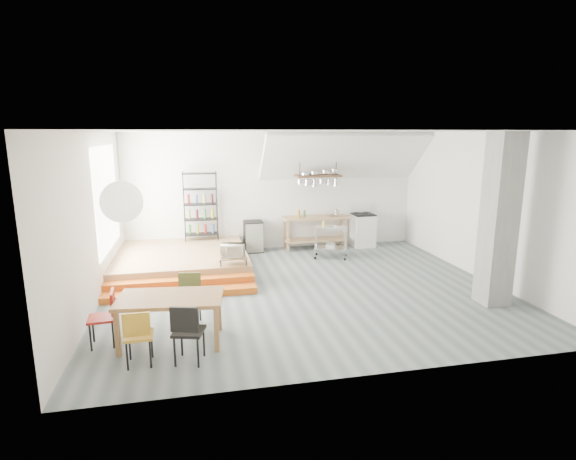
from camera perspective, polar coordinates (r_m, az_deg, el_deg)
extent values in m
plane|color=#546062|center=(9.42, 2.07, -7.43)|extent=(8.00, 8.00, 0.00)
cube|color=silver|center=(12.39, -1.81, 4.95)|extent=(8.00, 0.04, 3.20)
cube|color=silver|center=(8.93, -23.61, 1.09)|extent=(0.04, 7.00, 3.20)
cube|color=silver|center=(10.70, 23.43, 2.80)|extent=(0.04, 7.00, 3.20)
cube|color=white|center=(8.87, 2.23, 12.43)|extent=(8.00, 7.00, 0.02)
cube|color=white|center=(12.18, 7.14, 9.23)|extent=(4.40, 1.44, 1.32)
cube|color=white|center=(10.35, -21.99, 3.75)|extent=(0.02, 2.50, 2.20)
cube|color=olive|center=(11.01, -13.28, -3.74)|extent=(3.00, 3.00, 0.40)
cube|color=#C05816|center=(9.19, -13.45, -7.82)|extent=(3.00, 0.35, 0.13)
cube|color=#C05816|center=(9.50, -13.43, -6.74)|extent=(3.00, 0.35, 0.27)
cube|color=gray|center=(9.10, 25.22, 1.14)|extent=(0.50, 0.50, 3.20)
cube|color=olive|center=(12.41, 3.50, 1.58)|extent=(1.80, 0.60, 0.06)
cube|color=olive|center=(12.54, 3.47, -1.25)|extent=(1.70, 0.55, 0.04)
cube|color=olive|center=(12.94, 6.72, -0.07)|extent=(0.06, 0.06, 0.86)
cube|color=olive|center=(12.52, -0.41, -0.40)|extent=(0.06, 0.06, 0.86)
cube|color=olive|center=(12.54, 7.36, -0.49)|extent=(0.06, 0.06, 0.86)
cube|color=olive|center=(12.10, 0.01, -0.85)|extent=(0.06, 0.06, 0.86)
cube|color=white|center=(12.93, 9.47, -0.07)|extent=(0.60, 0.60, 0.90)
cube|color=black|center=(12.84, 9.54, 1.98)|extent=(0.58, 0.58, 0.03)
cube|color=white|center=(13.08, 9.11, 2.75)|extent=(0.60, 0.05, 0.25)
cylinder|color=black|center=(13.02, 9.89, 2.21)|extent=(0.18, 0.18, 0.02)
cylinder|color=black|center=(12.92, 8.74, 2.17)|extent=(0.18, 0.18, 0.02)
cylinder|color=black|center=(12.76, 10.36, 2.00)|extent=(0.18, 0.18, 0.02)
cylinder|color=black|center=(12.66, 9.18, 1.96)|extent=(0.18, 0.18, 0.02)
cube|color=#3E2418|center=(12.06, 3.83, 6.88)|extent=(1.20, 0.50, 0.05)
cylinder|color=black|center=(11.89, 1.52, 9.61)|extent=(0.02, 0.02, 1.15)
cylinder|color=black|center=(12.16, 6.17, 9.60)|extent=(0.02, 0.02, 1.15)
cylinder|color=silver|center=(11.90, 1.55, 6.15)|extent=(0.16, 0.16, 0.12)
cylinder|color=silver|center=(11.95, 2.49, 6.08)|extent=(0.20, 0.20, 0.16)
cylinder|color=silver|center=(12.00, 3.42, 6.00)|extent=(0.16, 0.16, 0.20)
cylinder|color=silver|center=(12.05, 4.35, 6.20)|extent=(0.20, 0.20, 0.12)
cylinder|color=silver|center=(12.11, 5.26, 6.12)|extent=(0.16, 0.16, 0.16)
cylinder|color=silver|center=(12.17, 6.16, 6.04)|extent=(0.20, 0.20, 0.20)
cylinder|color=black|center=(12.14, -9.07, 3.22)|extent=(0.02, 0.02, 1.80)
cylinder|color=black|center=(12.13, -13.04, 3.05)|extent=(0.02, 0.02, 1.80)
cylinder|color=black|center=(11.78, -8.98, 2.96)|extent=(0.02, 0.02, 1.80)
cylinder|color=black|center=(11.77, -13.07, 2.78)|extent=(0.02, 0.02, 1.80)
cube|color=black|center=(12.09, -10.90, -0.50)|extent=(0.88, 0.38, 0.02)
cube|color=black|center=(12.01, -10.97, 1.36)|extent=(0.88, 0.38, 0.02)
cube|color=black|center=(11.94, -11.05, 3.24)|extent=(0.88, 0.38, 0.02)
cube|color=black|center=(11.89, -11.13, 5.15)|extent=(0.88, 0.38, 0.02)
cube|color=black|center=(11.85, -11.21, 7.07)|extent=(0.88, 0.38, 0.03)
cylinder|color=#348236|center=(12.06, -10.92, 0.15)|extent=(0.07, 0.07, 0.24)
cylinder|color=#A09B1A|center=(11.98, -11.00, 2.02)|extent=(0.07, 0.07, 0.24)
cylinder|color=maroon|center=(11.92, -11.08, 3.91)|extent=(0.07, 0.07, 0.24)
cube|color=olive|center=(9.74, -7.02, -3.45)|extent=(0.60, 0.40, 0.03)
cylinder|color=black|center=(9.95, -5.55, -3.57)|extent=(0.02, 0.02, 0.13)
cylinder|color=black|center=(9.91, -8.66, -3.73)|extent=(0.02, 0.02, 0.13)
cylinder|color=black|center=(9.63, -5.31, -4.11)|extent=(0.02, 0.02, 0.13)
cylinder|color=black|center=(9.58, -8.53, -4.27)|extent=(0.02, 0.02, 0.13)
sphere|color=white|center=(6.86, -20.37, 3.37)|extent=(0.60, 0.60, 0.60)
cube|color=olive|center=(7.10, -14.74, -8.40)|extent=(1.65, 1.05, 0.06)
cube|color=olive|center=(7.50, -8.74, -10.04)|extent=(0.08, 0.08, 0.68)
cube|color=olive|center=(7.71, -19.40, -9.98)|extent=(0.08, 0.08, 0.68)
cube|color=olive|center=(6.82, -9.08, -12.40)|extent=(0.08, 0.08, 0.68)
cube|color=olive|center=(7.05, -20.84, -12.22)|extent=(0.08, 0.08, 0.68)
cube|color=#BA881F|center=(6.70, -18.43, -12.59)|extent=(0.38, 0.38, 0.04)
cube|color=#BA881F|center=(6.45, -18.71, -11.30)|extent=(0.36, 0.04, 0.33)
cylinder|color=black|center=(6.67, -19.76, -14.85)|extent=(0.03, 0.03, 0.42)
cylinder|color=black|center=(6.64, -17.08, -14.80)|extent=(0.03, 0.03, 0.42)
cylinder|color=black|center=(6.94, -19.46, -13.73)|extent=(0.03, 0.03, 0.42)
cylinder|color=black|center=(6.91, -16.90, -13.68)|extent=(0.03, 0.03, 0.42)
cube|color=black|center=(6.57, -12.48, -12.45)|extent=(0.50, 0.50, 0.04)
cube|color=black|center=(6.30, -13.05, -11.03)|extent=(0.38, 0.14, 0.35)
cylinder|color=black|center=(6.57, -14.19, -14.77)|extent=(0.03, 0.03, 0.45)
cylinder|color=black|center=(6.49, -11.36, -15.01)|extent=(0.03, 0.03, 0.45)
cylinder|color=black|center=(6.85, -13.34, -13.57)|extent=(0.03, 0.03, 0.45)
cylinder|color=black|center=(6.76, -10.64, -13.78)|extent=(0.03, 0.03, 0.45)
cube|color=#59612D|center=(7.75, -12.46, -8.64)|extent=(0.44, 0.44, 0.04)
cube|color=#59612D|center=(7.84, -12.37, -6.51)|extent=(0.38, 0.09, 0.34)
cylinder|color=black|center=(7.96, -11.10, -9.76)|extent=(0.03, 0.03, 0.43)
cylinder|color=black|center=(8.00, -13.37, -9.75)|extent=(0.03, 0.03, 0.43)
cylinder|color=black|center=(7.67, -11.35, -10.64)|extent=(0.03, 0.03, 0.43)
cylinder|color=black|center=(7.72, -13.71, -10.62)|extent=(0.03, 0.03, 0.43)
cube|color=#A51D17|center=(7.43, -22.58, -10.29)|extent=(0.42, 0.42, 0.04)
cube|color=#A51D17|center=(7.33, -21.37, -8.47)|extent=(0.07, 0.37, 0.34)
cylinder|color=black|center=(7.36, -21.33, -12.31)|extent=(0.03, 0.03, 0.43)
cylinder|color=black|center=(7.64, -21.15, -11.36)|extent=(0.03, 0.03, 0.43)
cylinder|color=black|center=(7.40, -23.78, -12.39)|extent=(0.03, 0.03, 0.43)
cylinder|color=black|center=(7.68, -23.51, -11.45)|extent=(0.03, 0.03, 0.43)
cube|color=silver|center=(11.50, 5.46, 0.29)|extent=(0.93, 0.72, 0.04)
cube|color=silver|center=(11.62, 5.41, -2.25)|extent=(0.93, 0.72, 0.03)
cylinder|color=silver|center=(11.77, 7.34, -1.43)|extent=(0.03, 0.03, 0.78)
sphere|color=black|center=(11.86, 7.29, -3.18)|extent=(0.07, 0.07, 0.07)
cylinder|color=silver|center=(11.81, 3.64, -1.30)|extent=(0.03, 0.03, 0.78)
sphere|color=black|center=(11.91, 3.62, -3.05)|extent=(0.07, 0.07, 0.07)
cylinder|color=silver|center=(11.38, 7.28, -1.90)|extent=(0.03, 0.03, 0.78)
sphere|color=black|center=(11.48, 7.23, -3.70)|extent=(0.07, 0.07, 0.07)
cylinder|color=silver|center=(11.43, 3.45, -1.77)|extent=(0.03, 0.03, 0.78)
sphere|color=black|center=(11.52, 3.43, -3.56)|extent=(0.07, 0.07, 0.07)
cube|color=black|center=(12.21, -4.41, -0.81)|extent=(0.49, 0.49, 0.84)
imported|color=beige|center=(9.70, -7.05, -2.58)|extent=(0.57, 0.45, 0.28)
imported|color=silver|center=(12.48, 5.56, 1.88)|extent=(0.24, 0.24, 0.06)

